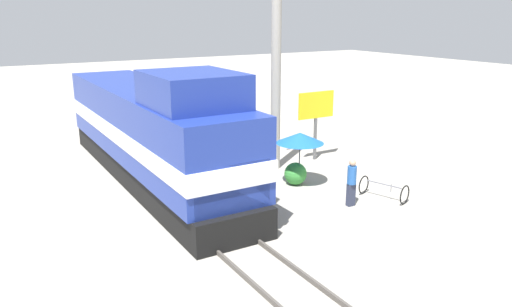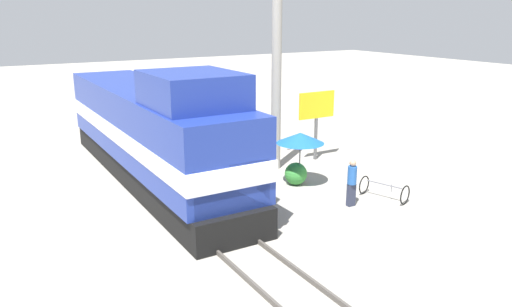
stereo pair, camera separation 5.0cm
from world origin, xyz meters
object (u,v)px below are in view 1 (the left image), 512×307
at_px(person_bystander, 352,181).
at_px(vendor_umbrella, 300,138).
at_px(utility_pole, 276,66).
at_px(billboard_sign, 316,109).
at_px(bicycle, 384,189).
at_px(locomotive, 154,134).

bearing_deg(person_bystander, vendor_umbrella, 96.00).
height_order(utility_pole, person_bystander, utility_pole).
bearing_deg(utility_pole, billboard_sign, 4.52).
distance_m(person_bystander, bicycle, 1.69).
distance_m(utility_pole, vendor_umbrella, 3.69).
xyz_separation_m(locomotive, billboard_sign, (7.91, -0.69, 0.37)).
bearing_deg(person_bystander, utility_pole, 88.60).
bearing_deg(locomotive, bicycle, -42.90).
bearing_deg(person_bystander, bicycle, -3.83).
xyz_separation_m(utility_pole, vendor_umbrella, (-0.44, -2.53, -2.65)).
bearing_deg(billboard_sign, vendor_umbrella, -136.58).
bearing_deg(billboard_sign, person_bystander, -114.63).
bearing_deg(utility_pole, person_bystander, -91.40).
xyz_separation_m(vendor_umbrella, bicycle, (1.88, -3.00, -1.65)).
height_order(person_bystander, bicycle, person_bystander).
height_order(locomotive, person_bystander, locomotive).
xyz_separation_m(locomotive, person_bystander, (5.33, -6.31, -1.14)).
relative_size(vendor_umbrella, person_bystander, 1.25).
height_order(locomotive, vendor_umbrella, locomotive).
bearing_deg(bicycle, person_bystander, 158.34).
xyz_separation_m(utility_pole, billboard_sign, (2.44, 0.19, -2.18)).
bearing_deg(bicycle, locomotive, 119.27).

